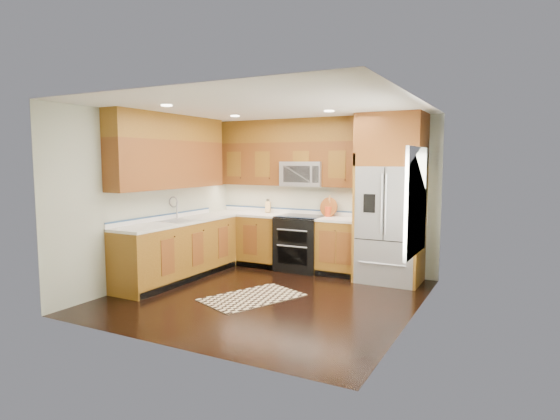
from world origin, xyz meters
The scene contains 16 objects.
ground centered at (0.00, 0.00, 0.00)m, with size 4.00×4.00×0.00m, color black.
wall_back centered at (0.00, 2.00, 1.30)m, with size 4.00×0.02×2.60m, color #B5B9A7.
wall_left centered at (-2.00, 0.00, 1.30)m, with size 0.02×4.00×2.60m, color #B5B9A7.
wall_right centered at (2.00, 0.00, 1.30)m, with size 0.02×4.00×2.60m, color #B5B9A7.
window centered at (1.98, 0.20, 1.40)m, with size 0.04×1.10×1.30m.
base_cabinets centered at (-1.23, 0.90, 0.45)m, with size 2.85×3.00×0.90m.
countertop centered at (-1.09, 1.01, 0.92)m, with size 2.86×3.01×0.04m.
upper_cabinets centered at (-1.15, 1.09, 2.02)m, with size 2.85×3.00×1.15m.
range centered at (-0.25, 1.67, 0.47)m, with size 0.76×0.67×0.95m.
microwave centered at (-0.25, 1.80, 1.66)m, with size 0.76×0.40×0.42m.
refrigerator centered at (1.30, 1.63, 1.30)m, with size 0.98×0.75×2.60m.
sink_faucet centered at (-1.73, 0.23, 0.99)m, with size 0.54×0.44×0.37m.
rug centered at (-0.14, -0.14, 0.01)m, with size 0.80×1.33×0.01m, color black.
knife_block centered at (-1.02, 1.91, 1.04)m, with size 0.13×0.15×0.25m.
utensil_crock centered at (0.19, 1.86, 1.06)m, with size 0.16×0.16×0.36m.
cutting_board centered at (0.19, 1.86, 0.95)m, with size 0.33×0.33×0.02m, color brown.
Camera 1 is at (3.13, -5.54, 1.88)m, focal length 30.00 mm.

